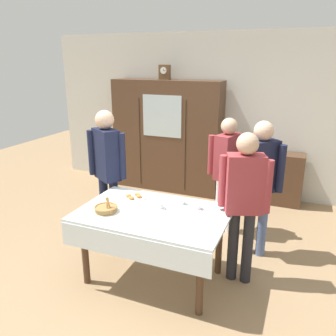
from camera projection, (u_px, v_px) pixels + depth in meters
ground_plane at (161, 267)px, 3.87m from camera, size 12.00×12.00×0.00m
back_wall at (222, 115)px, 5.79m from camera, size 6.40×0.10×2.70m
dining_table at (152, 223)px, 3.46m from camera, size 1.51×0.99×0.77m
wall_cabinet at (167, 136)px, 5.97m from camera, size 1.92×0.46×1.93m
mantel_clock at (165, 72)px, 5.66m from camera, size 0.18×0.11×0.24m
bookshelf_low at (264, 177)px, 5.57m from camera, size 1.19×0.35×0.84m
book_stack at (267, 150)px, 5.43m from camera, size 0.16×0.20×0.07m
tea_cup_near_left at (197, 207)px, 3.50m from camera, size 0.13×0.13×0.06m
tea_cup_front_edge at (160, 206)px, 3.52m from camera, size 0.13×0.13×0.06m
tea_cup_far_right at (182, 202)px, 3.62m from camera, size 0.13×0.13×0.06m
bread_basket at (106, 208)px, 3.45m from camera, size 0.24×0.24×0.16m
pastry_plate at (134, 197)px, 3.79m from camera, size 0.28×0.28×0.05m
spoon_back_edge at (167, 229)px, 3.09m from camera, size 0.12×0.02×0.01m
spoon_mid_right at (212, 227)px, 3.13m from camera, size 0.12×0.02×0.01m
person_behind_table_right at (260, 177)px, 3.85m from camera, size 0.52×0.39×1.62m
person_by_cabinet at (244, 195)px, 3.36m from camera, size 0.52×0.31×1.60m
person_near_right_end at (107, 164)px, 4.18m from camera, size 0.52×0.36×1.69m
person_behind_table_left at (227, 165)px, 4.40m from camera, size 0.52×0.41×1.56m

